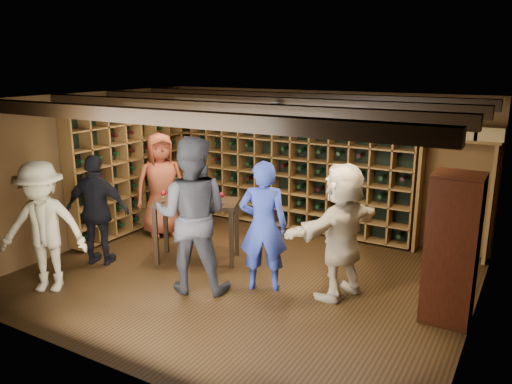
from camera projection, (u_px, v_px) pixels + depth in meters
The scene contains 13 objects.
ground at pixel (242, 277), 7.09m from camera, with size 6.00×6.00×0.00m, color black.
room_shell at pixel (243, 105), 6.53m from camera, with size 6.00×6.00×6.00m.
wine_rack_back at pixel (284, 166), 9.01m from camera, with size 4.65×0.30×2.20m.
wine_rack_left at pixel (130, 168), 8.86m from camera, with size 0.30×2.65×2.20m.
crate_shelf at pixel (459, 158), 7.48m from camera, with size 1.20×0.32×2.07m.
display_cabinet at pixel (451, 252), 5.73m from camera, with size 0.55×0.50×1.75m.
man_blue_shirt at pixel (263, 226), 6.55m from camera, with size 0.64×0.42×1.76m, color navy.
man_grey_suit at pixel (192, 215), 6.50m from camera, with size 1.01×0.78×2.07m, color black.
guest_red_floral at pixel (161, 185), 8.65m from camera, with size 0.89×0.58×1.81m, color maroon.
guest_woman_black at pixel (98, 211), 7.40m from camera, with size 0.98×0.41×1.67m, color black.
guest_khaki at pixel (43, 227), 6.51m from camera, with size 1.14×0.65×1.76m, color gray.
guest_beige at pixel (342, 231), 6.34m from camera, with size 1.65×0.52×1.77m, color tan.
tasting_table at pixel (196, 209), 7.53m from camera, with size 1.40×1.07×1.22m.
Camera 1 is at (3.45, -5.58, 2.97)m, focal length 35.00 mm.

